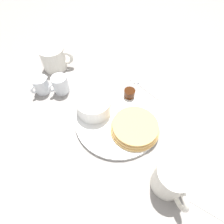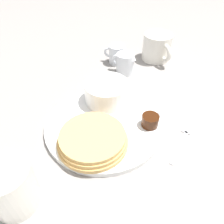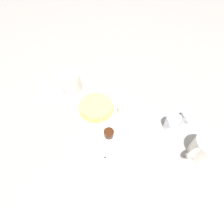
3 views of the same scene
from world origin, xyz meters
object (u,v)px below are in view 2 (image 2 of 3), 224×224
plate (104,124)px  coffee_mug (9,188)px  fork (184,137)px  second_mug (157,47)px  bowl (107,91)px  creamer_pitcher_far (117,54)px  creamer_pitcher_near (125,63)px

plate → coffee_mug: (-0.08, -0.21, 0.04)m
fork → second_mug: 0.35m
bowl → creamer_pitcher_far: size_ratio=1.41×
second_mug → coffee_mug: bearing=-103.4°
bowl → creamer_pitcher_far: (-0.04, 0.21, -0.01)m
bowl → coffee_mug: coffee_mug is taller
bowl → creamer_pitcher_far: bearing=100.9°
coffee_mug → creamer_pitcher_far: bearing=88.0°
plate → second_mug: second_mug is taller
plate → second_mug: bearing=80.9°
plate → creamer_pitcher_far: bearing=101.9°
coffee_mug → creamer_pitcher_near: size_ratio=1.29×
bowl → creamer_pitcher_far: 0.21m
creamer_pitcher_far → second_mug: (0.12, 0.06, 0.01)m
second_mug → fork: bearing=-69.6°
bowl → second_mug: 0.28m
plate → bowl: bowl is taller
bowl → second_mug: size_ratio=1.00×
creamer_pitcher_near → second_mug: (0.08, 0.12, 0.01)m
creamer_pitcher_near → fork: (0.20, -0.21, -0.03)m
creamer_pitcher_far → fork: bearing=-47.8°
creamer_pitcher_near → bowl: bearing=-90.6°
plate → coffee_mug: bearing=-110.2°
bowl → fork: 0.21m
fork → coffee_mug: bearing=-137.2°
creamer_pitcher_near → creamer_pitcher_far: creamer_pitcher_near is taller
coffee_mug → creamer_pitcher_near: 0.45m
bowl → second_mug: (0.08, 0.27, 0.00)m
bowl → coffee_mug: 0.30m
bowl → creamer_pitcher_far: bowl is taller
creamer_pitcher_far → fork: creamer_pitcher_far is taller
fork → plate: bearing=-172.0°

